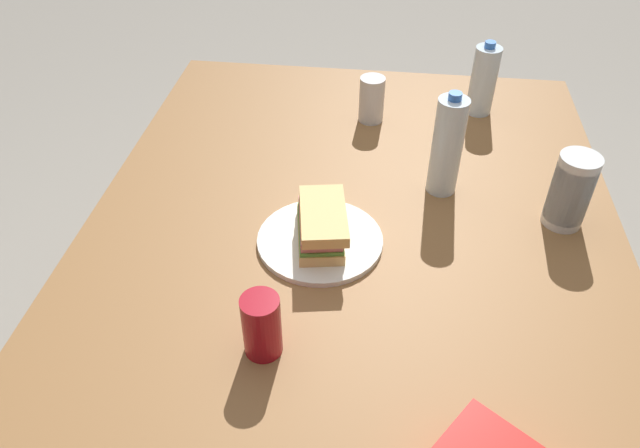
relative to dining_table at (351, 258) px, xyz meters
name	(u,v)px	position (x,y,z in m)	size (l,w,h in m)	color
ground_plane	(343,421)	(0.00, 0.00, -0.66)	(8.00, 8.00, 0.00)	gray
dining_table	(351,258)	(0.00, 0.00, 0.00)	(1.51, 1.15, 0.74)	olive
paper_plate	(320,240)	(0.05, -0.06, 0.09)	(0.26, 0.26, 0.01)	white
sandwich	(321,224)	(0.05, -0.06, 0.13)	(0.19, 0.13, 0.08)	#DBB26B
soda_can_red	(262,326)	(0.33, -0.12, 0.14)	(0.07, 0.07, 0.12)	maroon
water_bottle_tall	(447,146)	(-0.17, 0.19, 0.20)	(0.07, 0.07, 0.25)	silver
plastic_cup_stack	(571,191)	(-0.08, 0.44, 0.16)	(0.08, 0.08, 0.17)	silver
water_bottle_spare	(483,80)	(-0.54, 0.30, 0.17)	(0.07, 0.07, 0.20)	silver
soda_can_silver	(372,99)	(-0.46, 0.01, 0.14)	(0.07, 0.07, 0.12)	silver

